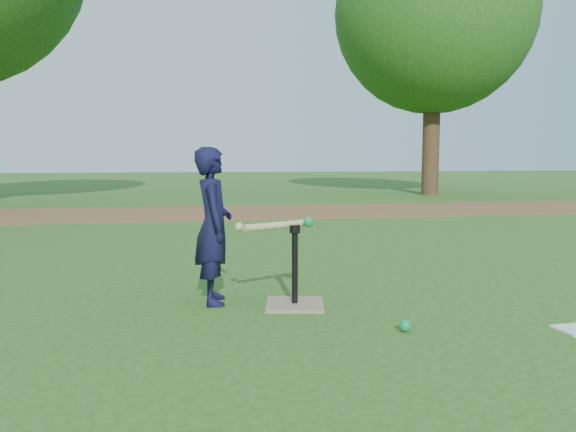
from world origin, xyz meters
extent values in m
plane|color=#285116|center=(0.00, 0.00, 0.00)|extent=(80.00, 80.00, 0.00)
cube|color=brown|center=(0.00, 7.50, 0.01)|extent=(24.00, 3.00, 0.01)
imported|color=black|center=(-0.43, 0.37, 0.60)|extent=(0.29, 0.44, 1.19)
sphere|color=#0C8744|center=(0.75, -0.57, 0.04)|extent=(0.08, 0.08, 0.08)
cube|color=#8A7858|center=(0.17, 0.18, 0.01)|extent=(0.50, 0.50, 0.02)
cylinder|color=black|center=(0.17, 0.18, 0.30)|extent=(0.05, 0.05, 0.55)
cylinder|color=black|center=(0.17, 0.18, 0.58)|extent=(0.08, 0.08, 0.06)
cylinder|color=tan|center=(0.05, 0.16, 0.62)|extent=(0.56, 0.32, 0.05)
sphere|color=tan|center=(-0.25, 0.12, 0.62)|extent=(0.06, 0.06, 0.06)
sphere|color=#0C8744|center=(0.27, 0.14, 0.64)|extent=(0.08, 0.08, 0.08)
cylinder|color=#382316|center=(6.50, 12.00, 1.71)|extent=(0.50, 0.50, 3.42)
sphere|color=#285B19|center=(6.50, 12.00, 5.30)|extent=(5.80, 5.80, 5.80)
camera|label=1|loc=(-0.59, -3.89, 1.11)|focal=35.00mm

